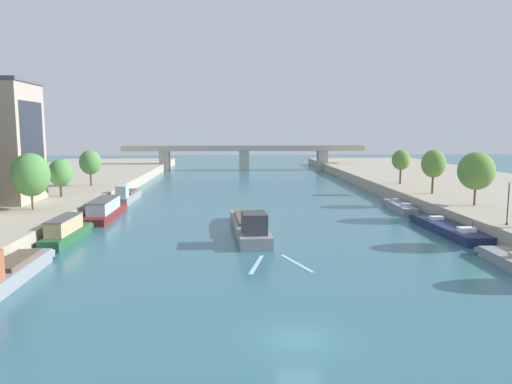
{
  "coord_description": "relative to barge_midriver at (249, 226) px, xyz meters",
  "views": [
    {
      "loc": [
        -3.78,
        -25.94,
        11.92
      ],
      "look_at": [
        0.0,
        47.15,
        2.36
      ],
      "focal_mm": 33.76,
      "sensor_mm": 36.0,
      "label": 1
    }
  ],
  "objects": [
    {
      "name": "tree_right_midway",
      "position": [
        29.8,
        6.97,
        5.51
      ],
      "size": [
        4.63,
        4.63,
        6.98
      ],
      "color": "brown",
      "rests_on": "quay_right"
    },
    {
      "name": "tree_left_far",
      "position": [
        -26.67,
        6.45,
        5.34
      ],
      "size": [
        4.54,
        4.54,
        7.02
      ],
      "color": "brown",
      "rests_on": "quay_left"
    },
    {
      "name": "bridge_far",
      "position": [
        1.76,
        86.67,
        3.67
      ],
      "size": [
        70.07,
        4.4,
        7.19
      ],
      "color": "#ADA899",
      "rests_on": "ground"
    },
    {
      "name": "quay_left",
      "position": [
        -39.28,
        27.18,
        -0.01
      ],
      "size": [
        36.0,
        170.0,
        2.02
      ],
      "primitive_type": "cube",
      "color": "#A89E89",
      "rests_on": "ground"
    },
    {
      "name": "quay_right",
      "position": [
        42.79,
        27.18,
        -0.01
      ],
      "size": [
        36.0,
        170.0,
        2.02
      ],
      "primitive_type": "cube",
      "color": "#A89E89",
      "rests_on": "ground"
    },
    {
      "name": "moored_boat_left_upstream",
      "position": [
        -19.17,
        11.52,
        0.08
      ],
      "size": [
        3.17,
        14.65,
        2.63
      ],
      "color": "maroon",
      "rests_on": "ground"
    },
    {
      "name": "moored_boat_right_second",
      "position": [
        22.97,
        15.85,
        -0.5
      ],
      "size": [
        2.49,
        11.51,
        2.08
      ],
      "color": "gray",
      "rests_on": "ground"
    },
    {
      "name": "ground_plane",
      "position": [
        1.76,
        -27.82,
        -1.02
      ],
      "size": [
        400.0,
        400.0,
        0.0
      ],
      "primitive_type": "plane",
      "color": "#336675"
    },
    {
      "name": "tree_right_third",
      "position": [
        29.11,
        18.65,
        5.63
      ],
      "size": [
        3.67,
        3.67,
        6.8
      ],
      "color": "brown",
      "rests_on": "quay_right"
    },
    {
      "name": "tree_left_past_mid",
      "position": [
        -27.19,
        18.13,
        4.53
      ],
      "size": [
        3.46,
        3.46,
        5.54
      ],
      "color": "brown",
      "rests_on": "quay_left"
    },
    {
      "name": "moored_boat_right_midway",
      "position": [
        23.0,
        -0.28,
        -0.48
      ],
      "size": [
        3.63,
        15.24,
        2.12
      ],
      "color": "#1E284C",
      "rests_on": "ground"
    },
    {
      "name": "moored_boat_left_near",
      "position": [
        -19.65,
        -2.56,
        0.12
      ],
      "size": [
        2.46,
        11.19,
        2.74
      ],
      "color": "#235633",
      "rests_on": "ground"
    },
    {
      "name": "wake_behind_barge",
      "position": [
        1.95,
        -12.23,
        -1.01
      ],
      "size": [
        5.59,
        6.07,
        0.03
      ],
      "color": "#A5D1DB",
      "rests_on": "ground"
    },
    {
      "name": "barge_midriver",
      "position": [
        0.0,
        0.0,
        0.0
      ],
      "size": [
        4.36,
        18.4,
        3.42
      ],
      "color": "gray",
      "rests_on": "ground"
    },
    {
      "name": "lamppost_right_bank",
      "position": [
        26.65,
        -5.91,
        3.48
      ],
      "size": [
        0.28,
        0.28,
        4.51
      ],
      "color": "black",
      "rests_on": "quay_right"
    },
    {
      "name": "moored_boat_left_lone",
      "position": [
        -19.44,
        -16.67,
        -0.03
      ],
      "size": [
        2.73,
        12.6,
        3.37
      ],
      "color": "gray",
      "rests_on": "ground"
    },
    {
      "name": "tree_right_past_mid",
      "position": [
        28.79,
        32.01,
        5.36
      ],
      "size": [
        3.27,
        3.27,
        6.23
      ],
      "color": "brown",
      "rests_on": "quay_right"
    },
    {
      "name": "tree_left_nearest",
      "position": [
        -26.77,
        31.99,
        5.13
      ],
      "size": [
        3.73,
        3.73,
        6.28
      ],
      "color": "brown",
      "rests_on": "quay_left"
    },
    {
      "name": "moored_boat_left_midway",
      "position": [
        -19.23,
        26.11,
        -0.06
      ],
      "size": [
        2.25,
        13.41,
        3.14
      ],
      "color": "gray",
      "rests_on": "ground"
    }
  ]
}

